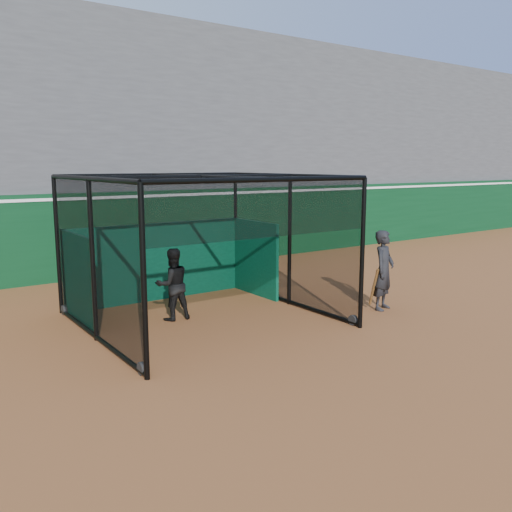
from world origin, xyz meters
TOP-DOWN VIEW (x-y plane):
  - ground at (0.00, 0.00)m, footprint 120.00×120.00m
  - outfield_wall at (0.00, 8.50)m, footprint 50.00×0.50m
  - grandstand at (0.00, 12.27)m, footprint 50.00×7.85m
  - batting_cage at (0.03, 2.67)m, footprint 4.78×4.76m
  - batter at (-0.48, 3.07)m, footprint 0.80×0.64m
  - on_deck_player at (3.85, 1.04)m, footprint 0.78×0.65m

SIDE VIEW (x-z plane):
  - ground at x=0.00m, z-range 0.00..0.00m
  - batter at x=-0.48m, z-range 0.00..1.56m
  - on_deck_player at x=3.85m, z-range 0.00..1.83m
  - outfield_wall at x=0.00m, z-range 0.04..2.54m
  - batting_cage at x=0.03m, z-range 0.00..3.05m
  - grandstand at x=0.00m, z-range 0.00..8.95m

